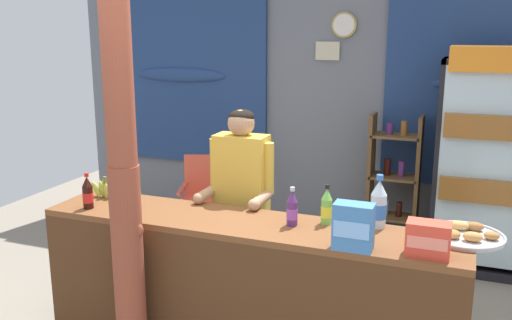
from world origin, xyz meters
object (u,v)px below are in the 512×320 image
at_px(bottle_shelf_rack, 394,181).
at_px(plastic_lawn_chair, 204,193).
at_px(soda_bottle_cola, 88,193).
at_px(snack_box_biscuit, 353,227).
at_px(drink_fridge, 485,151).
at_px(soda_bottle_grape_soda, 292,209).
at_px(soda_bottle_iced_tea, 136,193).
at_px(banana_bunch, 106,190).
at_px(pastry_tray, 464,234).
at_px(timber_post, 123,175).
at_px(snack_box_crackers, 428,239).
at_px(shopkeeper, 241,191).
at_px(soda_bottle_lime_soda, 327,207).
at_px(soda_bottle_water, 378,205).
at_px(stall_counter, 240,282).

distance_m(bottle_shelf_rack, plastic_lawn_chair, 1.86).
height_order(soda_bottle_cola, snack_box_biscuit, snack_box_biscuit).
bearing_deg(drink_fridge, soda_bottle_grape_soda, -119.27).
bearing_deg(soda_bottle_iced_tea, soda_bottle_grape_soda, 3.27).
distance_m(plastic_lawn_chair, banana_bunch, 1.71).
relative_size(pastry_tray, banana_bunch, 1.63).
xyz_separation_m(timber_post, snack_box_biscuit, (1.32, 0.20, -0.21)).
xyz_separation_m(bottle_shelf_rack, soda_bottle_iced_tea, (-1.41, -2.21, 0.35)).
relative_size(plastic_lawn_chair, soda_bottle_iced_tea, 3.49).
xyz_separation_m(snack_box_crackers, banana_bunch, (-2.21, 0.26, -0.03)).
bearing_deg(soda_bottle_grape_soda, shopkeeper, 139.55).
distance_m(shopkeeper, snack_box_biscuit, 1.17).
relative_size(timber_post, soda_bottle_grape_soda, 10.94).
height_order(shopkeeper, soda_bottle_lime_soda, shopkeeper).
xyz_separation_m(soda_bottle_cola, snack_box_crackers, (2.18, -0.02, -0.01)).
distance_m(soda_bottle_water, soda_bottle_cola, 1.89).
xyz_separation_m(drink_fridge, pastry_tray, (-0.12, -1.82, -0.13)).
xyz_separation_m(timber_post, plastic_lawn_chair, (-0.56, 2.15, -0.78)).
relative_size(drink_fridge, pastry_tray, 4.33).
bearing_deg(bottle_shelf_rack, snack_box_crackers, -78.57).
xyz_separation_m(timber_post, soda_bottle_grape_soda, (0.90, 0.44, -0.24)).
xyz_separation_m(stall_counter, bottle_shelf_rack, (0.62, 2.29, 0.12)).
relative_size(drink_fridge, soda_bottle_cola, 8.10).
xyz_separation_m(stall_counter, pastry_tray, (1.28, 0.30, 0.39)).
bearing_deg(drink_fridge, shopkeeper, -136.77).
bearing_deg(plastic_lawn_chair, bottle_shelf_rack, 13.84).
distance_m(bottle_shelf_rack, shopkeeper, 1.93).
xyz_separation_m(drink_fridge, banana_bunch, (-2.51, -1.91, -0.09)).
relative_size(timber_post, banana_bunch, 9.56).
bearing_deg(snack_box_biscuit, soda_bottle_water, 80.01).
height_order(timber_post, pastry_tray, timber_post).
bearing_deg(soda_bottle_iced_tea, soda_bottle_cola, -159.66).
relative_size(soda_bottle_water, snack_box_biscuit, 1.26).
bearing_deg(pastry_tray, soda_bottle_lime_soda, -176.56).
distance_m(shopkeeper, soda_bottle_water, 1.06).
distance_m(stall_counter, snack_box_biscuit, 0.87).
distance_m(plastic_lawn_chair, soda_bottle_iced_tea, 1.89).
bearing_deg(snack_box_biscuit, stall_counter, 172.24).
height_order(soda_bottle_water, soda_bottle_grape_soda, soda_bottle_water).
distance_m(drink_fridge, banana_bunch, 3.15).
bearing_deg(shopkeeper, soda_bottle_grape_soda, -40.45).
bearing_deg(soda_bottle_iced_tea, banana_bunch, 158.74).
relative_size(drink_fridge, bottle_shelf_rack, 1.49).
relative_size(plastic_lawn_chair, shopkeeper, 0.55).
distance_m(bottle_shelf_rack, banana_bunch, 2.73).
distance_m(stall_counter, soda_bottle_cola, 1.18).
distance_m(bottle_shelf_rack, soda_bottle_water, 2.03).
bearing_deg(soda_bottle_water, plastic_lawn_chair, 141.49).
height_order(drink_fridge, soda_bottle_lime_soda, drink_fridge).
bearing_deg(soda_bottle_iced_tea, soda_bottle_lime_soda, 7.54).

